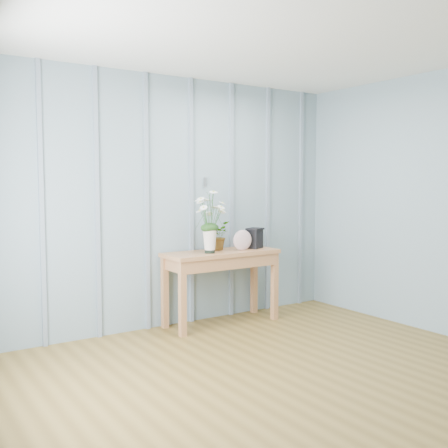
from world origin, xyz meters
TOP-DOWN VIEW (x-y plane):
  - ground at (0.00, 0.00)m, footprint 4.50×4.50m
  - room_shell at (0.00, 0.92)m, footprint 4.00×4.50m
  - sideboard at (0.46, 1.99)m, footprint 1.20×0.45m
  - daisy_vase at (0.28, 1.93)m, footprint 0.46×0.35m
  - spider_plant at (0.47, 2.10)m, footprint 0.35×0.34m
  - felt_disc_vessel at (0.67, 1.92)m, footprint 0.22×0.09m
  - carved_box at (0.88, 1.98)m, footprint 0.22×0.20m

SIDE VIEW (x-z plane):
  - ground at x=0.00m, z-range 0.00..0.00m
  - sideboard at x=0.46m, z-range 0.26..1.01m
  - felt_disc_vessel at x=0.67m, z-range 0.75..0.96m
  - carved_box at x=0.88m, z-range 0.75..0.97m
  - spider_plant at x=0.47m, z-range 0.75..1.05m
  - daisy_vase at x=0.28m, z-range 0.83..1.48m
  - room_shell at x=0.00m, z-range 0.74..3.24m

